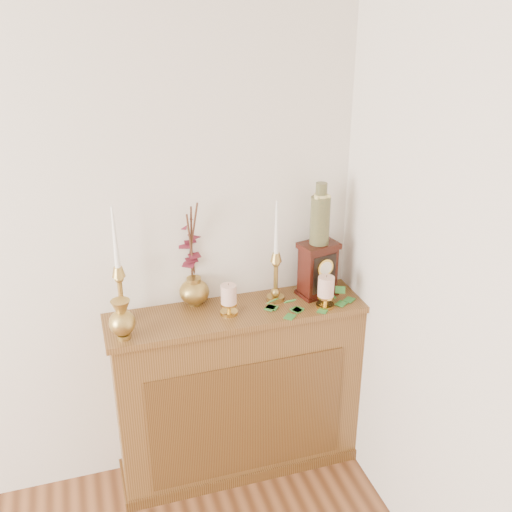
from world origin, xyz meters
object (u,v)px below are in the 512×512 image
object	(u,v)px
candlestick_left	(120,285)
candlestick_center	(276,269)
bud_vase	(122,320)
mantel_clock	(318,270)
ginger_jar	(191,256)
ceramic_vase	(320,217)

from	to	relation	value
candlestick_left	candlestick_center	world-z (taller)	candlestick_left
candlestick_center	candlestick_left	bearing A→B (deg)	178.40
bud_vase	mantel_clock	world-z (taller)	mantel_clock
ginger_jar	mantel_clock	distance (m)	0.62
candlestick_center	ceramic_vase	bearing A→B (deg)	-0.67
bud_vase	ceramic_vase	bearing A→B (deg)	7.92
bud_vase	ceramic_vase	xyz separation A→B (m)	(0.95, 0.13, 0.31)
candlestick_left	bud_vase	size ratio (longest dim) A/B	2.98
candlestick_left	ceramic_vase	size ratio (longest dim) A/B	1.84
ginger_jar	candlestick_left	bearing A→B (deg)	-164.85
candlestick_left	mantel_clock	size ratio (longest dim) A/B	2.01
candlestick_center	ceramic_vase	world-z (taller)	ceramic_vase
candlestick_center	ginger_jar	distance (m)	0.41
candlestick_left	ceramic_vase	xyz separation A→B (m)	(0.94, -0.02, 0.23)
candlestick_center	mantel_clock	bearing A→B (deg)	-1.31
candlestick_left	mantel_clock	distance (m)	0.94
candlestick_center	bud_vase	bearing A→B (deg)	-169.63
candlestick_left	bud_vase	xyz separation A→B (m)	(-0.01, -0.16, -0.09)
candlestick_left	ceramic_vase	world-z (taller)	ceramic_vase
mantel_clock	candlestick_left	bearing A→B (deg)	166.19
ginger_jar	mantel_clock	size ratio (longest dim) A/B	1.93
mantel_clock	ceramic_vase	distance (m)	0.27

